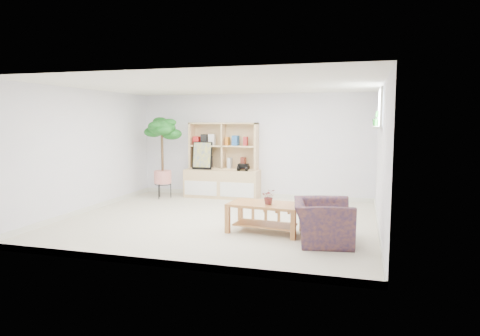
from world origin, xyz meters
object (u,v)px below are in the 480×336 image
(floor_tree, at_px, (162,158))
(armchair, at_px, (323,219))
(coffee_table, at_px, (265,218))
(storage_unit, at_px, (222,160))

(floor_tree, height_order, armchair, floor_tree)
(coffee_table, xyz_separation_m, armchair, (0.94, -0.34, 0.12))
(floor_tree, bearing_deg, coffee_table, -38.08)
(storage_unit, bearing_deg, armchair, -50.19)
(storage_unit, relative_size, armchair, 1.81)
(storage_unit, distance_m, coffee_table, 3.28)
(storage_unit, height_order, floor_tree, floor_tree)
(storage_unit, xyz_separation_m, armchair, (2.59, -3.11, -0.52))
(coffee_table, relative_size, floor_tree, 0.62)
(storage_unit, bearing_deg, floor_tree, -160.11)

